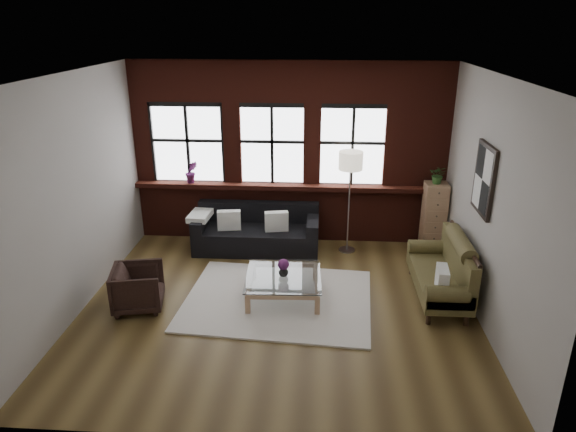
# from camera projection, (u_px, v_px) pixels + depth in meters

# --- Properties ---
(floor) EXTENTS (5.50, 5.50, 0.00)m
(floor) POSITION_uv_depth(u_px,v_px,m) (278.00, 306.00, 7.32)
(floor) COLOR #4E3A1C
(floor) RESTS_ON ground
(ceiling) EXTENTS (5.50, 5.50, 0.00)m
(ceiling) POSITION_uv_depth(u_px,v_px,m) (276.00, 75.00, 6.17)
(ceiling) COLOR white
(ceiling) RESTS_ON ground
(wall_back) EXTENTS (5.50, 0.00, 5.50)m
(wall_back) POSITION_uv_depth(u_px,v_px,m) (289.00, 154.00, 9.07)
(wall_back) COLOR #A6A09A
(wall_back) RESTS_ON ground
(wall_front) EXTENTS (5.50, 0.00, 5.50)m
(wall_front) POSITION_uv_depth(u_px,v_px,m) (253.00, 297.00, 4.42)
(wall_front) COLOR #A6A09A
(wall_front) RESTS_ON ground
(wall_left) EXTENTS (0.00, 5.00, 5.00)m
(wall_left) POSITION_uv_depth(u_px,v_px,m) (74.00, 196.00, 6.91)
(wall_left) COLOR #A6A09A
(wall_left) RESTS_ON ground
(wall_right) EXTENTS (0.00, 5.00, 5.00)m
(wall_right) POSITION_uv_depth(u_px,v_px,m) (491.00, 205.00, 6.58)
(wall_right) COLOR #A6A09A
(wall_right) RESTS_ON ground
(brick_backwall) EXTENTS (5.50, 0.12, 3.20)m
(brick_backwall) POSITION_uv_depth(u_px,v_px,m) (289.00, 154.00, 9.02)
(brick_backwall) COLOR #4D1A12
(brick_backwall) RESTS_ON floor
(sill_ledge) EXTENTS (5.50, 0.30, 0.08)m
(sill_ledge) POSITION_uv_depth(u_px,v_px,m) (289.00, 186.00, 9.13)
(sill_ledge) COLOR #4D1A12
(sill_ledge) RESTS_ON brick_backwall
(window_left) EXTENTS (1.38, 0.10, 1.50)m
(window_left) POSITION_uv_depth(u_px,v_px,m) (188.00, 144.00, 9.08)
(window_left) COLOR black
(window_left) RESTS_ON brick_backwall
(window_mid) EXTENTS (1.38, 0.10, 1.50)m
(window_mid) POSITION_uv_depth(u_px,v_px,m) (272.00, 146.00, 8.99)
(window_mid) COLOR black
(window_mid) RESTS_ON brick_backwall
(window_right) EXTENTS (1.38, 0.10, 1.50)m
(window_right) POSITION_uv_depth(u_px,v_px,m) (352.00, 147.00, 8.90)
(window_right) COLOR black
(window_right) RESTS_ON brick_backwall
(wall_poster) EXTENTS (0.05, 0.74, 0.94)m
(wall_poster) POSITION_uv_depth(u_px,v_px,m) (484.00, 180.00, 6.77)
(wall_poster) COLOR black
(wall_poster) RESTS_ON wall_right
(shag_rug) EXTENTS (2.81, 2.28, 0.03)m
(shag_rug) POSITION_uv_depth(u_px,v_px,m) (278.00, 299.00, 7.47)
(shag_rug) COLOR silver
(shag_rug) RESTS_ON floor
(dark_sofa) EXTENTS (2.16, 0.87, 0.78)m
(dark_sofa) POSITION_uv_depth(u_px,v_px,m) (257.00, 229.00, 8.98)
(dark_sofa) COLOR black
(dark_sofa) RESTS_ON floor
(pillow_a) EXTENTS (0.42, 0.20, 0.34)m
(pillow_a) POSITION_uv_depth(u_px,v_px,m) (229.00, 220.00, 8.85)
(pillow_a) COLOR white
(pillow_a) RESTS_ON dark_sofa
(pillow_b) EXTENTS (0.42, 0.21, 0.34)m
(pillow_b) POSITION_uv_depth(u_px,v_px,m) (277.00, 221.00, 8.80)
(pillow_b) COLOR white
(pillow_b) RESTS_ON dark_sofa
(vintage_settee) EXTENTS (0.75, 1.69, 0.90)m
(vintage_settee) POSITION_uv_depth(u_px,v_px,m) (439.00, 270.00, 7.39)
(vintage_settee) COLOR brown
(vintage_settee) RESTS_ON floor
(pillow_settee) EXTENTS (0.18, 0.39, 0.34)m
(pillow_settee) POSITION_uv_depth(u_px,v_px,m) (442.00, 280.00, 6.88)
(pillow_settee) COLOR white
(pillow_settee) RESTS_ON vintage_settee
(armchair) EXTENTS (0.81, 0.79, 0.62)m
(armchair) POSITION_uv_depth(u_px,v_px,m) (138.00, 288.00, 7.18)
(armchair) COLOR black
(armchair) RESTS_ON floor
(coffee_table) EXTENTS (1.12, 1.12, 0.36)m
(coffee_table) POSITION_uv_depth(u_px,v_px,m) (284.00, 287.00, 7.49)
(coffee_table) COLOR tan
(coffee_table) RESTS_ON shag_rug
(vase) EXTENTS (0.18, 0.18, 0.15)m
(vase) POSITION_uv_depth(u_px,v_px,m) (283.00, 271.00, 7.40)
(vase) COLOR #B2B2B2
(vase) RESTS_ON coffee_table
(flowers) EXTENTS (0.16, 0.16, 0.16)m
(flowers) POSITION_uv_depth(u_px,v_px,m) (283.00, 265.00, 7.36)
(flowers) COLOR #60215C
(flowers) RESTS_ON vase
(drawer_chest) EXTENTS (0.38, 0.38, 1.23)m
(drawer_chest) POSITION_uv_depth(u_px,v_px,m) (434.00, 218.00, 8.87)
(drawer_chest) COLOR tan
(drawer_chest) RESTS_ON floor
(potted_plant_top) EXTENTS (0.34, 0.32, 0.31)m
(potted_plant_top) POSITION_uv_depth(u_px,v_px,m) (438.00, 175.00, 8.59)
(potted_plant_top) COLOR #2D5923
(potted_plant_top) RESTS_ON drawer_chest
(floor_lamp) EXTENTS (0.40, 0.40, 1.94)m
(floor_lamp) POSITION_uv_depth(u_px,v_px,m) (349.00, 199.00, 8.72)
(floor_lamp) COLOR #A5A5A8
(floor_lamp) RESTS_ON floor
(sill_plant) EXTENTS (0.27, 0.24, 0.40)m
(sill_plant) POSITION_uv_depth(u_px,v_px,m) (191.00, 172.00, 9.13)
(sill_plant) COLOR #60215C
(sill_plant) RESTS_ON sill_ledge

